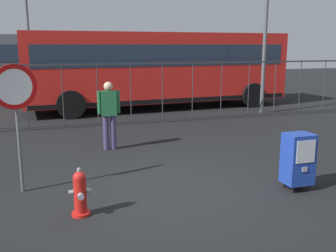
{
  "coord_description": "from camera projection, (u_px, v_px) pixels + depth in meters",
  "views": [
    {
      "loc": [
        -2.02,
        -6.27,
        2.53
      ],
      "look_at": [
        0.3,
        1.2,
        0.9
      ],
      "focal_mm": 41.58,
      "sensor_mm": 36.0,
      "label": 1
    }
  ],
  "objects": [
    {
      "name": "ground_plane",
      "position": [
        172.0,
        189.0,
        6.96
      ],
      "size": [
        60.0,
        60.0,
        0.0
      ],
      "primitive_type": "plane",
      "color": "black"
    },
    {
      "name": "fire_hydrant",
      "position": [
        80.0,
        193.0,
        5.83
      ],
      "size": [
        0.33,
        0.32,
        0.75
      ],
      "color": "red",
      "rests_on": "ground_plane"
    },
    {
      "name": "newspaper_box_primary",
      "position": [
        298.0,
        159.0,
        6.85
      ],
      "size": [
        0.48,
        0.42,
        1.02
      ],
      "color": "black",
      "rests_on": "ground_plane"
    },
    {
      "name": "stop_sign",
      "position": [
        16.0,
        102.0,
        6.52
      ],
      "size": [
        0.71,
        0.31,
        2.23
      ],
      "color": "#4C4F54",
      "rests_on": "ground_plane"
    },
    {
      "name": "pedestrian",
      "position": [
        109.0,
        112.0,
        9.44
      ],
      "size": [
        0.55,
        0.22,
        1.67
      ],
      "color": "#382D51",
      "rests_on": "ground_plane"
    },
    {
      "name": "fence_barrier",
      "position": [
        114.0,
        94.0,
        12.33
      ],
      "size": [
        18.03,
        0.04,
        2.0
      ],
      "color": "#2D2D33",
      "rests_on": "ground_plane"
    },
    {
      "name": "bus_near",
      "position": [
        159.0,
        66.0,
        15.66
      ],
      "size": [
        10.63,
        3.27,
        3.0
      ],
      "rotation": [
        0.0,
        0.0,
        0.06
      ],
      "color": "red",
      "rests_on": "ground_plane"
    },
    {
      "name": "bus_far",
      "position": [
        95.0,
        61.0,
        19.7
      ],
      "size": [
        10.53,
        2.9,
        3.0
      ],
      "rotation": [
        0.0,
        0.0,
        -0.01
      ],
      "color": "#4C5156",
      "rests_on": "ground_plane"
    }
  ]
}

